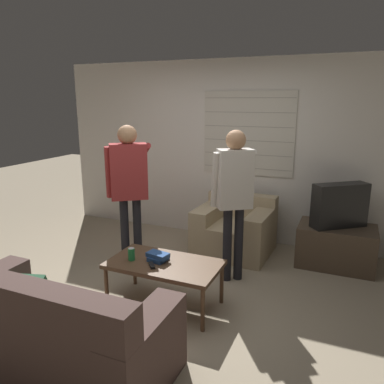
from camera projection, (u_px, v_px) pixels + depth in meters
The scene contains 12 objects.
ground_plane at pixel (162, 297), 3.89m from camera, with size 16.00×16.00×0.00m, color gray.
wall_back at pixel (226, 151), 5.38m from camera, with size 5.20×0.08×2.55m.
couch_blue at pixel (50, 333), 2.77m from camera, with size 1.79×0.83×0.86m.
armchair_beige at pixel (235, 230), 5.00m from camera, with size 0.99×0.89×0.74m.
coffee_table at pixel (164, 266), 3.65m from camera, with size 1.09×0.60×0.46m.
tv_stand at pixel (336, 246), 4.58m from camera, with size 0.90×0.57×0.51m.
tv at pixel (340, 205), 4.46m from camera, with size 0.65×0.57×0.53m.
person_left_standing at pixel (129, 179), 4.36m from camera, with size 0.52×0.86×1.72m.
person_right_standing at pixel (234, 188), 4.04m from camera, with size 0.48×0.77×1.69m.
book_stack at pixel (158, 257), 3.67m from camera, with size 0.23×0.19×0.09m.
soda_can at pixel (131, 254), 3.68m from camera, with size 0.07×0.07×0.13m.
spare_remote at pixel (152, 265), 3.55m from camera, with size 0.11×0.12×0.02m.
Camera 1 is at (1.66, -3.10, 2.00)m, focal length 35.00 mm.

